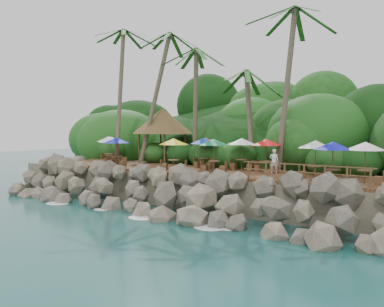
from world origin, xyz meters
The scene contains 12 objects.
ground centered at (0.00, 0.00, 0.00)m, with size 140.00×140.00×0.00m, color #19514F.
land_base centered at (0.00, 16.00, 1.05)m, with size 32.00×25.20×2.10m, color gray.
jungle_hill centered at (0.00, 23.50, 0.00)m, with size 44.80×28.00×15.40m, color #143811.
seawall centered at (0.00, 2.00, 1.15)m, with size 29.00×4.00×2.30m, color gray, non-canonical shape.
terrace centered at (0.00, 6.00, 2.20)m, with size 26.00×5.00×0.20m, color brown.
jungle_foliage centered at (0.00, 15.00, 0.00)m, with size 44.00×16.00×12.00m, color #143811, non-canonical shape.
foam_line centered at (0.00, 0.30, 0.03)m, with size 25.20×0.80×0.06m.
palms centered at (1.31, 8.67, 12.02)m, with size 31.63×7.29×12.81m.
palapa centered at (-5.82, 9.68, 5.79)m, with size 5.28×5.28×4.60m.
dining_clusters centered at (1.62, 5.83, 4.12)m, with size 22.68×5.22×2.19m.
railing centered at (9.04, 3.65, 2.91)m, with size 7.20×0.10×1.00m.
waiter centered at (5.89, 6.73, 3.09)m, with size 0.57×0.38×1.57m, color white.
Camera 1 is at (17.00, -17.29, 5.18)m, focal length 38.56 mm.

